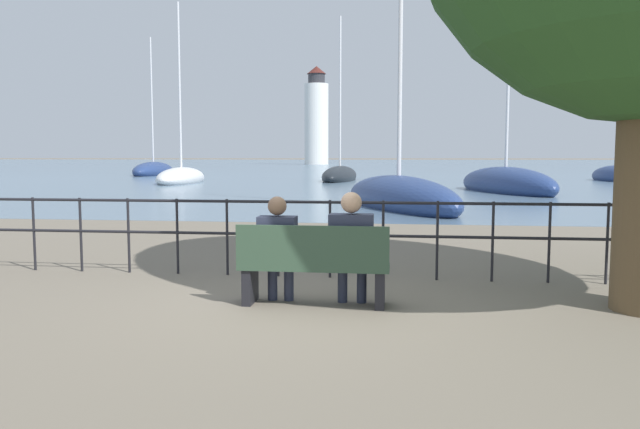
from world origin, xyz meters
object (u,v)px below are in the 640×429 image
(seated_person_left, at_px, (278,245))
(sailboat_0, at_px, (340,176))
(sailboat_1, at_px, (399,197))
(sailboat_3, at_px, (619,176))
(park_bench, at_px, (314,267))
(harbor_lighthouse, at_px, (317,119))
(sailboat_4, at_px, (154,171))
(sailboat_2, at_px, (505,184))
(seated_person_right, at_px, (351,243))
(sailboat_5, at_px, (181,178))

(seated_person_left, xyz_separation_m, sailboat_0, (-2.67, 35.34, -0.33))
(sailboat_1, relative_size, sailboat_3, 1.39)
(park_bench, relative_size, harbor_lighthouse, 0.08)
(sailboat_4, bearing_deg, seated_person_left, -69.52)
(sailboat_2, bearing_deg, sailboat_4, 122.47)
(sailboat_4, bearing_deg, seated_person_right, -68.66)
(seated_person_left, height_order, sailboat_5, sailboat_5)
(park_bench, xyz_separation_m, sailboat_0, (-3.08, 35.42, -0.10))
(seated_person_right, xyz_separation_m, sailboat_5, (-12.86, 30.43, -0.37))
(park_bench, height_order, sailboat_1, sailboat_1)
(seated_person_right, relative_size, sailboat_5, 0.11)
(sailboat_4, distance_m, harbor_lighthouse, 73.74)
(seated_person_left, distance_m, seated_person_right, 0.81)
(sailboat_1, relative_size, sailboat_5, 0.98)
(sailboat_3, bearing_deg, sailboat_1, -131.13)
(park_bench, xyz_separation_m, sailboat_4, (-20.20, 45.10, -0.05))
(sailboat_2, bearing_deg, harbor_lighthouse, 85.92)
(sailboat_3, bearing_deg, sailboat_4, 156.86)
(sailboat_4, bearing_deg, harbor_lighthouse, 83.21)
(sailboat_4, xyz_separation_m, harbor_lighthouse, (4.52, 73.09, 8.71))
(seated_person_right, distance_m, harbor_lighthouse, 119.50)
(sailboat_2, bearing_deg, seated_person_right, -119.99)
(sailboat_2, distance_m, sailboat_4, 34.27)
(sailboat_1, height_order, harbor_lighthouse, harbor_lighthouse)
(park_bench, relative_size, sailboat_2, 0.18)
(sailboat_2, xyz_separation_m, sailboat_5, (-18.19, 7.80, -0.03))
(seated_person_right, bearing_deg, sailboat_5, 112.91)
(seated_person_right, xyz_separation_m, sailboat_0, (-3.49, 35.35, -0.36))
(sailboat_5, distance_m, harbor_lighthouse, 88.18)
(sailboat_5, bearing_deg, seated_person_right, -71.82)
(harbor_lighthouse, bearing_deg, park_bench, -82.44)
(park_bench, distance_m, sailboat_4, 49.41)
(sailboat_4, bearing_deg, park_bench, -69.12)
(sailboat_4, relative_size, sailboat_5, 1.08)
(sailboat_1, xyz_separation_m, sailboat_5, (-13.35, 17.22, -0.02))
(park_bench, height_order, sailboat_5, sailboat_5)
(sailboat_3, bearing_deg, harbor_lighthouse, 101.40)
(sailboat_3, relative_size, sailboat_4, 0.66)
(sailboat_2, height_order, harbor_lighthouse, harbor_lighthouse)
(sailboat_1, bearing_deg, sailboat_2, 40.24)
(seated_person_right, distance_m, sailboat_2, 23.25)
(seated_person_left, height_order, sailboat_4, sailboat_4)
(sailboat_3, height_order, sailboat_5, sailboat_5)
(sailboat_1, bearing_deg, sailboat_4, 100.97)
(sailboat_0, distance_m, sailboat_1, 22.50)
(park_bench, xyz_separation_m, sailboat_1, (0.90, 13.28, -0.08))
(sailboat_0, xyz_separation_m, harbor_lighthouse, (-12.61, 82.77, 8.75))
(seated_person_left, bearing_deg, sailboat_1, 84.34)
(sailboat_0, relative_size, sailboat_3, 1.41)
(park_bench, xyz_separation_m, seated_person_right, (0.41, 0.07, 0.26))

